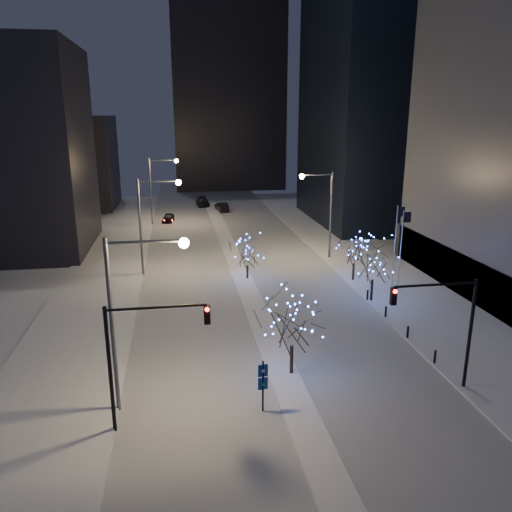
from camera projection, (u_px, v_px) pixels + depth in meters
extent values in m
plane|color=white|center=(300.00, 413.00, 27.83)|extent=(160.00, 160.00, 0.00)
cube|color=#A4AAB3|center=(230.00, 251.00, 61.08)|extent=(20.00, 130.00, 0.02)
cube|color=silver|center=(235.00, 262.00, 56.31)|extent=(2.00, 80.00, 0.15)
cube|color=silver|center=(398.00, 283.00, 49.11)|extent=(10.00, 90.00, 0.15)
cube|color=silver|center=(94.00, 300.00, 44.66)|extent=(8.00, 90.00, 0.15)
cube|color=black|center=(62.00, 163.00, 88.16)|extent=(18.00, 16.00, 16.00)
cube|color=black|center=(227.00, 92.00, 110.45)|extent=(24.00, 14.00, 42.00)
cylinder|color=#595E66|center=(112.00, 328.00, 26.83)|extent=(0.24, 0.24, 10.00)
cylinder|color=#595E66|center=(145.00, 242.00, 25.86)|extent=(4.00, 0.16, 0.16)
sphere|color=#FFD07F|center=(184.00, 243.00, 26.21)|extent=(0.56, 0.56, 0.56)
cylinder|color=#595E66|center=(140.00, 228.00, 50.58)|extent=(0.24, 0.24, 10.00)
cylinder|color=#595E66|center=(158.00, 181.00, 49.61)|extent=(4.00, 0.16, 0.16)
sphere|color=#FFD07F|center=(178.00, 182.00, 49.96)|extent=(0.56, 0.56, 0.56)
cylinder|color=#595E66|center=(151.00, 192.00, 74.34)|extent=(0.24, 0.24, 10.00)
cylinder|color=#595E66|center=(163.00, 160.00, 73.37)|extent=(4.00, 0.16, 0.16)
sphere|color=#FFD07F|center=(176.00, 161.00, 73.71)|extent=(0.56, 0.56, 0.56)
cylinder|color=#595E66|center=(331.00, 216.00, 56.66)|extent=(0.24, 0.24, 10.00)
cylinder|color=#595E66|center=(317.00, 175.00, 55.12)|extent=(3.50, 0.16, 0.16)
sphere|color=#FFD07F|center=(302.00, 176.00, 54.89)|extent=(0.56, 0.56, 0.56)
cylinder|color=black|center=(110.00, 371.00, 25.34)|extent=(0.20, 0.20, 7.00)
cylinder|color=black|center=(157.00, 307.00, 24.83)|extent=(5.00, 0.14, 0.14)
cube|color=black|center=(207.00, 315.00, 25.36)|extent=(0.32, 0.28, 1.00)
sphere|color=#FF0C05|center=(207.00, 310.00, 25.10)|extent=(0.22, 0.22, 0.22)
cylinder|color=black|center=(470.00, 335.00, 29.44)|extent=(0.20, 0.20, 7.00)
cylinder|color=black|center=(436.00, 285.00, 28.16)|extent=(5.00, 0.14, 0.14)
cube|color=black|center=(393.00, 296.00, 27.93)|extent=(0.32, 0.28, 1.00)
sphere|color=#FF0C05|center=(395.00, 292.00, 27.66)|extent=(0.22, 0.22, 0.22)
cylinder|color=silver|center=(400.00, 255.00, 43.90)|extent=(0.10, 0.10, 8.00)
cube|color=black|center=(407.00, 217.00, 43.03)|extent=(0.70, 0.03, 0.90)
cylinder|color=silver|center=(395.00, 248.00, 46.37)|extent=(0.10, 0.10, 8.00)
cube|color=black|center=(401.00, 212.00, 45.50)|extent=(0.70, 0.03, 0.90)
cylinder|color=black|center=(435.00, 357.00, 33.03)|extent=(0.16, 0.16, 0.90)
cylinder|color=black|center=(408.00, 332.00, 36.83)|extent=(0.16, 0.16, 0.90)
cylinder|color=black|center=(386.00, 312.00, 40.63)|extent=(0.16, 0.16, 0.90)
cylinder|color=black|center=(368.00, 295.00, 44.43)|extent=(0.16, 0.16, 0.90)
imported|color=black|center=(168.00, 218.00, 77.58)|extent=(2.17, 4.10, 1.33)
imported|color=black|center=(222.00, 207.00, 86.52)|extent=(2.23, 4.74, 1.50)
imported|color=black|center=(203.00, 202.00, 91.39)|extent=(2.38, 5.34, 1.52)
cylinder|color=black|center=(291.00, 359.00, 31.65)|extent=(0.22, 0.22, 1.88)
cylinder|color=black|center=(247.00, 272.00, 50.28)|extent=(0.22, 0.22, 1.35)
cylinder|color=black|center=(372.00, 290.00, 44.21)|extent=(0.22, 0.22, 1.90)
cylinder|color=black|center=(353.00, 271.00, 49.78)|extent=(0.22, 0.22, 1.71)
cylinder|color=black|center=(263.00, 386.00, 27.60)|extent=(0.11, 0.11, 3.11)
cube|color=#0E329A|center=(263.00, 371.00, 27.34)|extent=(0.55, 0.12, 0.71)
cube|color=#0E329A|center=(263.00, 384.00, 27.55)|extent=(0.55, 0.12, 0.71)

